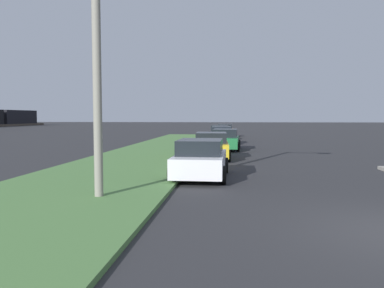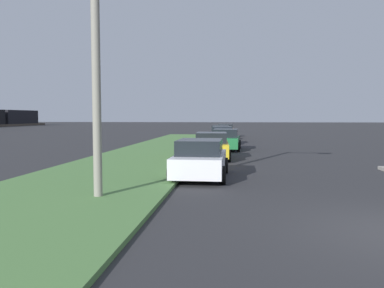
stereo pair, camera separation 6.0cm
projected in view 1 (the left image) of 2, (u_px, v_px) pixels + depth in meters
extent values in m
cube|color=#517F42|center=(129.00, 164.00, 18.48)|extent=(60.00, 6.00, 0.12)
cube|color=silver|center=(201.00, 163.00, 14.84)|extent=(4.32, 1.85, 0.70)
cube|color=black|center=(200.00, 147.00, 14.59)|extent=(2.22, 1.62, 0.55)
cylinder|color=black|center=(182.00, 165.00, 16.30)|extent=(0.64, 0.23, 0.64)
cylinder|color=black|center=(225.00, 165.00, 16.09)|extent=(0.64, 0.23, 0.64)
cylinder|color=black|center=(172.00, 174.00, 13.62)|extent=(0.64, 0.23, 0.64)
cylinder|color=black|center=(223.00, 175.00, 13.41)|extent=(0.64, 0.23, 0.64)
cube|color=gold|center=(211.00, 149.00, 21.33)|extent=(4.37, 1.98, 0.70)
cube|color=black|center=(211.00, 137.00, 21.09)|extent=(2.27, 1.69, 0.55)
cylinder|color=black|center=(196.00, 151.00, 22.75)|extent=(0.65, 0.25, 0.64)
cylinder|color=black|center=(227.00, 151.00, 22.64)|extent=(0.65, 0.25, 0.64)
cylinder|color=black|center=(194.00, 156.00, 20.06)|extent=(0.65, 0.25, 0.64)
cylinder|color=black|center=(229.00, 156.00, 19.95)|extent=(0.65, 0.25, 0.64)
cube|color=#1E6B38|center=(225.00, 142.00, 27.07)|extent=(4.36, 1.96, 0.70)
cube|color=black|center=(225.00, 133.00, 26.83)|extent=(2.26, 1.68, 0.55)
cylinder|color=black|center=(214.00, 144.00, 28.55)|extent=(0.65, 0.24, 0.64)
cylinder|color=black|center=(239.00, 144.00, 28.30)|extent=(0.65, 0.24, 0.64)
cylinder|color=black|center=(211.00, 147.00, 25.89)|extent=(0.65, 0.24, 0.64)
cylinder|color=black|center=(238.00, 147.00, 25.63)|extent=(0.65, 0.24, 0.64)
cube|color=#23389E|center=(221.00, 137.00, 33.09)|extent=(4.37, 1.98, 0.70)
cube|color=black|center=(222.00, 130.00, 32.85)|extent=(2.26, 1.69, 0.55)
cylinder|color=black|center=(211.00, 139.00, 34.51)|extent=(0.65, 0.25, 0.64)
cylinder|color=black|center=(231.00, 139.00, 34.40)|extent=(0.65, 0.25, 0.64)
cylinder|color=black|center=(211.00, 141.00, 31.82)|extent=(0.65, 0.25, 0.64)
cylinder|color=black|center=(233.00, 141.00, 31.71)|extent=(0.65, 0.25, 0.64)
cube|color=black|center=(220.00, 134.00, 38.47)|extent=(4.35, 1.92, 0.70)
cube|color=black|center=(220.00, 128.00, 38.23)|extent=(2.25, 1.66, 0.55)
cylinder|color=black|center=(212.00, 136.00, 39.95)|extent=(0.65, 0.24, 0.64)
cylinder|color=black|center=(230.00, 136.00, 39.71)|extent=(0.65, 0.24, 0.64)
cylinder|color=black|center=(210.00, 138.00, 37.28)|extent=(0.65, 0.24, 0.64)
cylinder|color=black|center=(229.00, 138.00, 37.04)|extent=(0.65, 0.24, 0.64)
cube|color=orange|center=(225.00, 132.00, 44.52)|extent=(4.31, 1.82, 0.70)
cube|color=black|center=(225.00, 126.00, 44.27)|extent=(2.21, 1.61, 0.55)
cylinder|color=black|center=(218.00, 134.00, 45.96)|extent=(0.64, 0.22, 0.64)
cylinder|color=black|center=(233.00, 134.00, 45.78)|extent=(0.64, 0.22, 0.64)
cylinder|color=black|center=(217.00, 135.00, 43.29)|extent=(0.64, 0.22, 0.64)
cylinder|color=black|center=(233.00, 135.00, 43.10)|extent=(0.64, 0.22, 0.64)
cube|color=black|center=(17.00, 117.00, 98.32)|extent=(14.00, 3.00, 3.40)
cylinder|color=gray|center=(97.00, 64.00, 10.59)|extent=(0.24, 0.24, 7.50)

